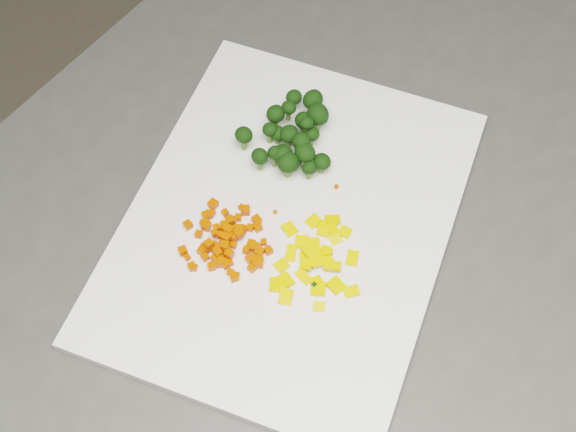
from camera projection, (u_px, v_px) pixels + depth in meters
counter_block at (324, 369)px, 1.24m from camera, size 1.28×1.04×0.90m
cutting_board at (288, 224)px, 0.85m from camera, size 0.53×0.50×0.01m
carrot_pile at (225, 236)px, 0.82m from camera, size 0.09×0.09×0.03m
pepper_pile at (320, 257)px, 0.81m from camera, size 0.11×0.11×0.01m
broccoli_pile at (292, 127)px, 0.87m from camera, size 0.11×0.11×0.05m
carrot_cube_0 at (258, 259)px, 0.82m from camera, size 0.01×0.01×0.01m
carrot_cube_1 at (226, 237)px, 0.82m from camera, size 0.01×0.01×0.01m
carrot_cube_2 at (217, 258)px, 0.81m from camera, size 0.01×0.01×0.01m
carrot_cube_3 at (208, 247)px, 0.82m from camera, size 0.01×0.01×0.01m
carrot_cube_4 at (206, 250)px, 0.82m from camera, size 0.01×0.01×0.01m
carrot_cube_5 at (254, 262)px, 0.81m from camera, size 0.01×0.01×0.01m
carrot_cube_6 at (255, 259)px, 0.82m from camera, size 0.01×0.01×0.01m
carrot_cube_7 at (233, 221)px, 0.84m from camera, size 0.01×0.01×0.01m
carrot_cube_8 at (226, 248)px, 0.82m from camera, size 0.01×0.01×0.01m
carrot_cube_9 at (226, 264)px, 0.81m from camera, size 0.01×0.01×0.01m
carrot_cube_10 at (255, 248)px, 0.82m from camera, size 0.01×0.01×0.01m
carrot_cube_11 at (252, 268)px, 0.81m from camera, size 0.01×0.01×0.01m
carrot_cube_12 at (243, 229)px, 0.83m from camera, size 0.01×0.01×0.01m
carrot_cube_13 at (211, 266)px, 0.81m from camera, size 0.01×0.01×0.01m
carrot_cube_14 at (206, 226)px, 0.83m from camera, size 0.01×0.01×0.01m
carrot_cube_15 at (224, 240)px, 0.83m from camera, size 0.01×0.01×0.01m
carrot_cube_16 at (231, 231)px, 0.83m from camera, size 0.01×0.01×0.01m
carrot_cube_17 at (183, 251)px, 0.82m from camera, size 0.01×0.01×0.01m
carrot_cube_18 at (259, 252)px, 0.82m from camera, size 0.01×0.01×0.01m
carrot_cube_19 at (251, 244)px, 0.82m from camera, size 0.01×0.01×0.01m
carrot_cube_20 at (229, 235)px, 0.82m from camera, size 0.01×0.01×0.01m
carrot_cube_21 at (187, 257)px, 0.82m from camera, size 0.01×0.01×0.01m
carrot_cube_22 at (205, 257)px, 0.82m from camera, size 0.01×0.01×0.01m
carrot_cube_23 at (231, 272)px, 0.81m from camera, size 0.01×0.01×0.01m
carrot_cube_24 at (239, 234)px, 0.82m from camera, size 0.01×0.01×0.01m
carrot_cube_25 at (245, 210)px, 0.84m from camera, size 0.01×0.01×0.01m
carrot_cube_26 at (242, 207)px, 0.85m from camera, size 0.01×0.01×0.01m
carrot_cube_27 at (206, 216)px, 0.84m from camera, size 0.01×0.01×0.01m
carrot_cube_28 at (220, 235)px, 0.82m from camera, size 0.01×0.01×0.01m
carrot_cube_29 at (218, 253)px, 0.81m from camera, size 0.01×0.01×0.01m
carrot_cube_30 at (205, 223)px, 0.84m from camera, size 0.01×0.01×0.01m
carrot_cube_31 at (219, 262)px, 0.81m from camera, size 0.01×0.01×0.01m
carrot_cube_32 at (199, 234)px, 0.83m from camera, size 0.01×0.01×0.01m
carrot_cube_33 at (202, 251)px, 0.82m from camera, size 0.01×0.01×0.01m
carrot_cube_34 at (246, 250)px, 0.82m from camera, size 0.01×0.01×0.01m
carrot_cube_35 at (222, 262)px, 0.81m from camera, size 0.01×0.01×0.01m
carrot_cube_36 at (229, 254)px, 0.81m from camera, size 0.01×0.01×0.01m
carrot_cube_37 at (229, 230)px, 0.82m from camera, size 0.01×0.01×0.01m
carrot_cube_38 at (232, 235)px, 0.82m from camera, size 0.01×0.01×0.01m
carrot_cube_39 at (268, 250)px, 0.82m from camera, size 0.01×0.01×0.01m
carrot_cube_40 at (192, 266)px, 0.81m from camera, size 0.01×0.01×0.01m
carrot_cube_41 at (216, 228)px, 0.83m from camera, size 0.01×0.01×0.01m
carrot_cube_42 at (224, 226)px, 0.82m from camera, size 0.01×0.01×0.01m
carrot_cube_43 at (214, 233)px, 0.82m from camera, size 0.01×0.01×0.01m
carrot_cube_44 at (219, 262)px, 0.81m from camera, size 0.01×0.01×0.01m
carrot_cube_45 at (216, 248)px, 0.82m from camera, size 0.01×0.01×0.01m
carrot_cube_46 at (226, 236)px, 0.83m from camera, size 0.01×0.01×0.01m
carrot_cube_47 at (224, 244)px, 0.82m from camera, size 0.01×0.01×0.01m
carrot_cube_48 at (219, 250)px, 0.82m from camera, size 0.01×0.01×0.01m
carrot_cube_49 at (234, 277)px, 0.80m from camera, size 0.01×0.01×0.01m
carrot_cube_50 at (236, 230)px, 0.82m from camera, size 0.01×0.01×0.01m
carrot_cube_51 at (209, 244)px, 0.81m from camera, size 0.01×0.01×0.01m
carrot_cube_52 at (225, 246)px, 0.81m from camera, size 0.01×0.01×0.01m
carrot_cube_53 at (225, 213)px, 0.84m from camera, size 0.01×0.01×0.01m
carrot_cube_54 at (214, 247)px, 0.82m from camera, size 0.01×0.01×0.01m
carrot_cube_55 at (259, 263)px, 0.81m from camera, size 0.01×0.01×0.01m
carrot_cube_56 at (233, 237)px, 0.82m from camera, size 0.01×0.01×0.01m
carrot_cube_57 at (251, 259)px, 0.81m from camera, size 0.01×0.01×0.01m
carrot_cube_58 at (236, 276)px, 0.81m from camera, size 0.01×0.01×0.01m
carrot_cube_59 at (257, 263)px, 0.81m from camera, size 0.01×0.01×0.01m
carrot_cube_60 at (188, 225)px, 0.84m from camera, size 0.01×0.01×0.01m
carrot_cube_61 at (264, 242)px, 0.83m from camera, size 0.01×0.01×0.01m
carrot_cube_62 at (256, 220)px, 0.84m from camera, size 0.01×0.01×0.01m
carrot_cube_63 at (194, 267)px, 0.81m from camera, size 0.01×0.01×0.01m
carrot_cube_64 at (203, 248)px, 0.82m from camera, size 0.01×0.01×0.01m
carrot_cube_65 at (211, 214)px, 0.84m from camera, size 0.01×0.01×0.01m
carrot_cube_66 at (226, 231)px, 0.83m from camera, size 0.01×0.01×0.01m
carrot_cube_67 at (258, 223)px, 0.84m from camera, size 0.01×0.01×0.01m
carrot_cube_68 at (258, 228)px, 0.83m from camera, size 0.01×0.01×0.01m
carrot_cube_69 at (238, 218)px, 0.84m from camera, size 0.01×0.01×0.01m
carrot_cube_70 at (229, 262)px, 0.81m from camera, size 0.01×0.01×0.01m
carrot_cube_71 at (234, 245)px, 0.82m from camera, size 0.01×0.01×0.01m
carrot_cube_72 at (240, 229)px, 0.83m from camera, size 0.01×0.01×0.01m
carrot_cube_73 at (228, 238)px, 0.83m from camera, size 0.01×0.01×0.01m
carrot_cube_74 at (250, 228)px, 0.83m from camera, size 0.01×0.01×0.01m
carrot_cube_75 at (213, 204)px, 0.85m from camera, size 0.01×0.01×0.01m
carrot_cube_76 at (230, 221)px, 0.83m from camera, size 0.01×0.01×0.01m
carrot_cube_77 at (206, 225)px, 0.84m from camera, size 0.01×0.01×0.01m
pepper_chunk_0 at (352, 258)px, 0.82m from camera, size 0.02×0.02×0.00m
pepper_chunk_1 at (323, 257)px, 0.82m from camera, size 0.02×0.02×0.01m
pepper_chunk_2 at (335, 239)px, 0.83m from camera, size 0.01×0.02×0.01m
pepper_chunk_3 at (323, 231)px, 0.83m from camera, size 0.02×0.02×0.01m
pepper_chunk_4 at (312, 245)px, 0.83m from camera, size 0.02×0.02×0.01m
pepper_chunk_5 at (326, 252)px, 0.82m from camera, size 0.01×0.01×0.01m
pepper_chunk_6 at (352, 291)px, 0.80m from camera, size 0.02×0.02×0.01m
pepper_chunk_7 at (307, 264)px, 0.81m from camera, size 0.02×0.02×0.01m
pepper_chunk_8 at (315, 262)px, 0.81m from camera, size 0.01×0.01×0.00m
pepper_chunk_9 at (345, 232)px, 0.83m from camera, size 0.02×0.02×0.01m
pepper_chunk_10 at (305, 259)px, 0.82m from camera, size 0.02×0.02×0.01m
pepper_chunk_11 at (336, 285)px, 0.80m from camera, size 0.02×0.02×0.01m
pepper_chunk_12 at (324, 225)px, 0.84m from camera, size 0.02×0.01×0.01m
pepper_chunk_13 at (312, 251)px, 0.82m from camera, size 0.02×0.02×0.01m
pepper_chunk_14 at (327, 227)px, 0.84m from camera, size 0.02×0.02×0.00m
pepper_chunk_15 at (332, 229)px, 0.84m from camera, size 0.01×0.02×0.01m
pepper_chunk_16 at (333, 220)px, 0.84m from camera, size 0.02×0.02×0.01m
pepper_chunk_17 at (319, 307)px, 0.79m from camera, size 0.02×0.02×0.01m
pepper_chunk_18 at (291, 253)px, 0.82m from camera, size 0.02×0.02×0.01m
pepper_chunk_19 at (284, 281)px, 0.80m from camera, size 0.02×0.02×0.01m
pepper_chunk_20 at (302, 242)px, 0.83m from camera, size 0.02×0.02×0.01m
pepper_chunk_21 at (276, 285)px, 0.80m from camera, size 0.02×0.02×0.01m
pepper_chunk_22 at (304, 277)px, 0.81m from camera, size 0.01×0.02×0.01m
pepper_chunk_23 at (281, 265)px, 0.81m from camera, size 0.01×0.01×0.00m
pepper_chunk_24 at (325, 253)px, 0.82m from camera, size 0.02×0.02×0.01m
pepper_chunk_25 at (329, 263)px, 0.81m from camera, size 0.01×0.02×0.01m
pepper_chunk_26 at (332, 266)px, 0.81m from camera, size 0.02×0.02×0.01m
pepper_chunk_27 at (290, 229)px, 0.84m from camera, size 0.01×0.02×0.01m
pepper_chunk_28 at (286, 297)px, 0.80m from camera, size 0.02×0.02×0.01m
pepper_chunk_29 at (320, 260)px, 0.81m from camera, size 0.02×0.02×0.01m
pepper_chunk_30 at (317, 281)px, 0.80m from camera, size 0.01×0.01×0.01m
pepper_chunk_31 at (318, 289)px, 0.80m from camera, size 0.02×0.02×0.01m
pepper_chunk_32 at (313, 221)px, 0.84m from camera, size 0.02×0.01×0.01m
broccoli_floret_0 at (282, 159)px, 0.86m from camera, size 0.03×0.03×0.03m
broccoli_floret_1 at (270, 134)px, 0.88m from camera, size 0.02×0.02×0.03m
broccoli_floret_2 at (288, 112)px, 0.88m from camera, size 0.02×0.02×0.03m
broccoli_floret_3 at (275, 117)px, 0.88m from camera, size 0.03×0.03×0.03m
broccoli_floret_4 at (277, 136)px, 0.88m from camera, size 0.02×0.02×0.02m
broccoli_floret_5 at (301, 144)px, 0.86m from camera, size 0.03×0.03×0.03m
broccoli_floret_6 at (293, 101)px, 0.91m from camera, size 0.03×0.03×0.03m
broccoli_floret_7 at (259, 161)px, 0.86m from camera, size 0.02×0.02×0.03m
broccoli_floret_8 at (309, 171)px, 0.86m from camera, size 0.02×0.02×0.02m
broccoli_floret_9 at (321, 164)px, 0.86m from camera, size 0.03×0.03×0.02m
broccoli_floret_10 at (312, 104)px, 0.90m from camera, size 0.03×0.03×0.04m
broccoli_floret_11 at (306, 128)px, 0.87m from camera, size 0.02×0.02×0.03m
broccoli_floret_12 at (274, 157)px, 0.87m from camera, size 0.02×0.02×0.03m
broccoli_floret_13 at (302, 147)px, 0.88m from camera, size 0.02×0.02×0.02m
broccoli_floret_14 at (244, 140)px, 0.88m from camera, size 0.03×0.03×0.03m
broccoli_floret_15 at (281, 155)px, 0.87m from camera, size 0.02×0.02×0.03m
broccoli_floret_16 at (289, 137)px, 0.88m from camera, size 0.03×0.03×0.03m
broccoli_floret_17 at (311, 137)px, 0.88m from camera, size 0.02×0.02×0.03m
broccoli_floret_18 at (303, 124)px, 0.89m from camera, size 0.03×0.03×0.03m
broccoli_floret_19 at (317, 119)px, 0.89m from camera, size 0.03×0.03×0.04m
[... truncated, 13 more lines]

